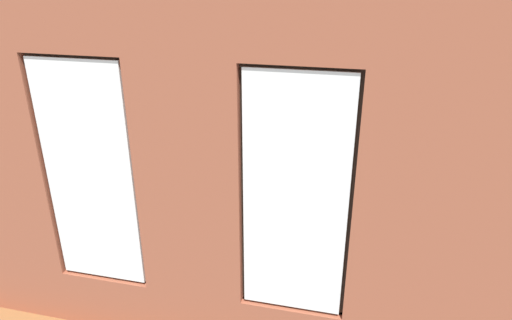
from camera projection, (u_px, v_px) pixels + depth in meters
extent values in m
cube|color=brown|center=(260.00, 210.00, 6.83)|extent=(6.61, 6.08, 0.10)
cube|color=#9E5138|center=(473.00, 200.00, 3.26)|extent=(1.66, 0.16, 3.60)
cube|color=#9E5138|center=(188.00, 171.00, 3.72)|extent=(0.91, 0.16, 3.60)
cube|color=white|center=(295.00, 201.00, 3.55)|extent=(0.83, 0.03, 2.06)
cube|color=#38281E|center=(296.00, 198.00, 3.61)|extent=(0.89, 0.04, 2.12)
cube|color=#9E5138|center=(112.00, 300.00, 4.51)|extent=(0.89, 0.16, 0.59)
cube|color=white|center=(90.00, 178.00, 3.94)|extent=(0.83, 0.03, 2.06)
cube|color=#38281E|center=(93.00, 175.00, 3.99)|extent=(0.89, 0.04, 2.12)
cube|color=tan|center=(199.00, 285.00, 4.30)|extent=(2.88, 0.24, 0.06)
cube|color=black|center=(191.00, 149.00, 3.74)|extent=(0.47, 0.03, 0.61)
cube|color=#389360|center=(191.00, 149.00, 3.76)|extent=(0.41, 0.01, 0.55)
cube|color=silver|center=(58.00, 81.00, 6.55)|extent=(0.10, 5.08, 3.60)
cube|color=black|center=(192.00, 272.00, 5.05)|extent=(1.73, 0.85, 0.42)
cube|color=black|center=(178.00, 259.00, 4.60)|extent=(1.73, 0.24, 0.38)
cube|color=black|center=(258.00, 258.00, 4.76)|extent=(0.22, 0.85, 0.24)
cube|color=black|center=(127.00, 240.00, 5.09)|extent=(0.22, 0.85, 0.24)
cube|color=black|center=(220.00, 254.00, 4.91)|extent=(0.59, 0.65, 0.12)
cube|color=black|center=(165.00, 246.00, 5.05)|extent=(0.59, 0.65, 0.12)
cube|color=black|center=(424.00, 232.00, 5.81)|extent=(0.92, 1.82, 0.42)
cube|color=black|center=(456.00, 206.00, 5.60)|extent=(0.31, 1.79, 0.38)
cube|color=black|center=(419.00, 183.00, 6.39)|extent=(0.86, 0.25, 0.24)
cube|color=black|center=(437.00, 245.00, 4.99)|extent=(0.86, 0.25, 0.24)
cube|color=black|center=(420.00, 200.00, 6.02)|extent=(0.67, 0.64, 0.12)
cube|color=black|center=(427.00, 227.00, 5.41)|extent=(0.67, 0.64, 0.12)
cube|color=tan|center=(271.00, 175.00, 6.85)|extent=(1.39, 0.78, 0.04)
cube|color=tan|center=(315.00, 183.00, 7.10)|extent=(0.07, 0.07, 0.41)
cube|color=tan|center=(237.00, 175.00, 7.37)|extent=(0.07, 0.07, 0.41)
cube|color=tan|center=(309.00, 203.00, 6.51)|extent=(0.07, 0.07, 0.41)
cube|color=tan|center=(225.00, 193.00, 6.78)|extent=(0.07, 0.07, 0.41)
cylinder|color=#33567F|center=(242.00, 171.00, 6.81)|extent=(0.08, 0.08, 0.09)
cylinder|color=#B7333D|center=(261.00, 166.00, 6.94)|extent=(0.08, 0.08, 0.12)
cylinder|color=brown|center=(276.00, 174.00, 6.69)|extent=(0.16, 0.16, 0.11)
sphere|color=#1E5B28|center=(276.00, 165.00, 6.64)|extent=(0.19, 0.19, 0.19)
cube|color=#B2B2B7|center=(271.00, 173.00, 6.84)|extent=(0.18, 0.09, 0.02)
cube|color=black|center=(298.00, 172.00, 6.88)|extent=(0.17, 0.07, 0.02)
cube|color=black|center=(82.00, 187.00, 6.87)|extent=(0.95, 0.42, 0.50)
cube|color=black|center=(79.00, 171.00, 6.76)|extent=(0.48, 0.20, 0.05)
cube|color=black|center=(79.00, 167.00, 6.74)|extent=(0.06, 0.04, 0.06)
cube|color=black|center=(75.00, 145.00, 6.60)|extent=(1.08, 0.04, 0.64)
cube|color=black|center=(76.00, 145.00, 6.62)|extent=(1.03, 0.01, 0.59)
cylinder|color=olive|center=(233.00, 152.00, 8.44)|extent=(0.51, 0.51, 0.28)
ellipsoid|color=silver|center=(232.00, 135.00, 8.30)|extent=(1.12, 1.12, 0.45)
ellipsoid|color=navy|center=(228.00, 129.00, 8.28)|extent=(0.44, 0.44, 0.18)
cylinder|color=#47423D|center=(80.00, 229.00, 5.96)|extent=(0.32, 0.32, 0.32)
cylinder|color=brown|center=(78.00, 216.00, 5.89)|extent=(0.05, 0.05, 0.08)
ellipsoid|color=#1E5B28|center=(74.00, 198.00, 5.78)|extent=(0.56, 0.56, 0.46)
cylinder|color=gray|center=(422.00, 159.00, 8.03)|extent=(0.38, 0.38, 0.38)
cylinder|color=brown|center=(425.00, 141.00, 7.89)|extent=(0.07, 0.07, 0.30)
cone|color=#3D8E42|center=(419.00, 121.00, 7.79)|extent=(0.40, 0.16, 0.48)
cone|color=#3D8E42|center=(427.00, 124.00, 7.65)|extent=(0.23, 0.41, 0.49)
cone|color=#3D8E42|center=(437.00, 126.00, 7.66)|extent=(0.46, 0.35, 0.44)
cone|color=#3D8E42|center=(437.00, 123.00, 7.83)|extent=(0.48, 0.36, 0.41)
cone|color=#3D8E42|center=(425.00, 119.00, 7.88)|extent=(0.22, 0.41, 0.48)
cylinder|color=brown|center=(328.00, 178.00, 7.54)|extent=(0.17, 0.17, 0.19)
cylinder|color=brown|center=(328.00, 168.00, 7.47)|extent=(0.03, 0.03, 0.16)
ellipsoid|color=#3D8E42|center=(329.00, 155.00, 7.38)|extent=(0.38, 0.38, 0.31)
cylinder|color=#9E5638|center=(167.00, 139.00, 9.03)|extent=(0.32, 0.32, 0.31)
cylinder|color=brown|center=(166.00, 122.00, 8.89)|extent=(0.06, 0.06, 0.40)
cone|color=#1E5B28|center=(156.00, 102.00, 8.74)|extent=(0.48, 0.24, 0.49)
cone|color=#1E5B28|center=(157.00, 107.00, 8.58)|extent=(0.28, 0.53, 0.43)
cone|color=#1E5B28|center=(169.00, 104.00, 8.62)|extent=(0.45, 0.38, 0.50)
cone|color=#1E5B28|center=(171.00, 100.00, 8.78)|extent=(0.42, 0.38, 0.52)
cone|color=#1E5B28|center=(165.00, 100.00, 8.87)|extent=(0.27, 0.46, 0.51)
cylinder|color=#9E5638|center=(391.00, 191.00, 7.14)|extent=(0.15, 0.15, 0.15)
cylinder|color=brown|center=(392.00, 182.00, 7.08)|extent=(0.02, 0.02, 0.17)
ellipsoid|color=#337F38|center=(394.00, 169.00, 6.99)|extent=(0.35, 0.35, 0.27)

